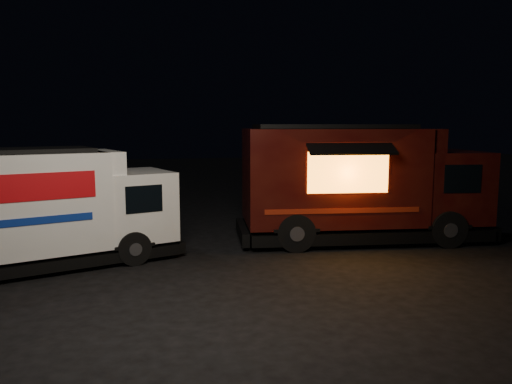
% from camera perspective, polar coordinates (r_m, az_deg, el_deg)
% --- Properties ---
extents(ground, '(80.00, 80.00, 0.00)m').
position_cam_1_polar(ground, '(11.75, -3.73, -9.09)').
color(ground, black).
rests_on(ground, ground).
extents(white_truck, '(6.65, 4.07, 2.85)m').
position_cam_1_polar(white_truck, '(12.86, -22.88, -1.70)').
color(white_truck, white).
rests_on(white_truck, ground).
extents(red_truck, '(7.58, 3.52, 3.40)m').
position_cam_1_polar(red_truck, '(14.97, 12.11, 1.04)').
color(red_truck, '#3D110B').
rests_on(red_truck, ground).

